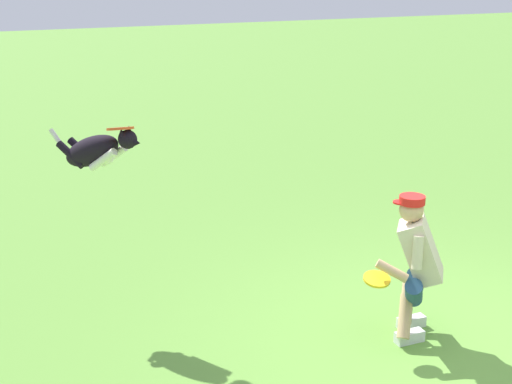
# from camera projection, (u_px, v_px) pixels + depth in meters

# --- Properties ---
(ground_plane) EXTENTS (60.00, 60.00, 0.00)m
(ground_plane) POSITION_uv_depth(u_px,v_px,m) (457.00, 353.00, 6.31)
(ground_plane) COLOR #5F9439
(person) EXTENTS (0.71, 0.60, 1.29)m
(person) POSITION_uv_depth(u_px,v_px,m) (415.00, 262.00, 6.41)
(person) COLOR silver
(person) RESTS_ON ground_plane
(dog) EXTENTS (0.72, 0.83, 0.50)m
(dog) POSITION_uv_depth(u_px,v_px,m) (96.00, 150.00, 6.72)
(dog) COLOR black
(frisbee_flying) EXTENTS (0.29, 0.29, 0.08)m
(frisbee_flying) POSITION_uv_depth(u_px,v_px,m) (120.00, 129.00, 6.51)
(frisbee_flying) COLOR #EA4E20
(frisbee_held) EXTENTS (0.28, 0.28, 0.08)m
(frisbee_held) POSITION_uv_depth(u_px,v_px,m) (377.00, 279.00, 6.29)
(frisbee_held) COLOR yellow
(frisbee_held) RESTS_ON person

